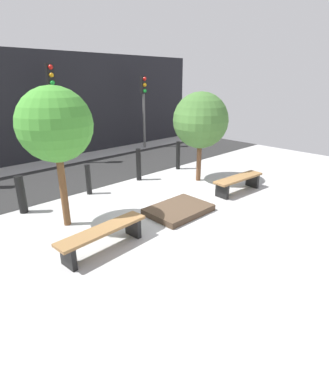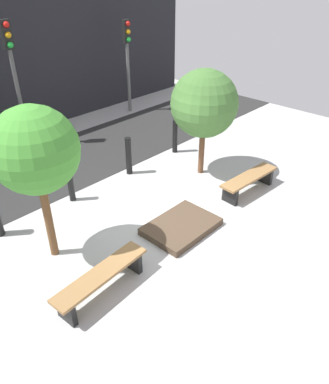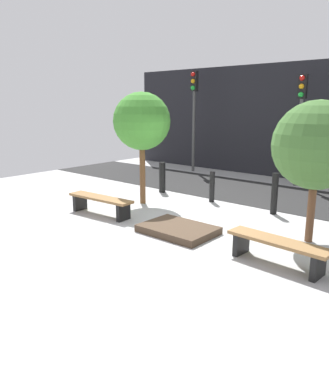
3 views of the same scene
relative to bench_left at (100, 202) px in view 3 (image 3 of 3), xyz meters
name	(u,v)px [view 3 (image 3 of 3)]	position (x,y,z in m)	size (l,w,h in m)	color
ground_plane	(186,229)	(2.34, 0.50, -0.34)	(18.00, 18.00, 0.00)	#A9A9A9
road_strip	(271,195)	(2.34, 4.79, -0.34)	(18.00, 3.21, 0.01)	#262626
building_facade	(313,122)	(2.34, 7.95, 1.77)	(16.20, 0.50, 4.23)	black
bench_left	(100,202)	(0.00, 0.00, 0.00)	(1.94, 0.54, 0.47)	black
bench_right	(277,247)	(4.69, 0.00, 0.00)	(1.83, 0.55, 0.47)	black
planter_bed	(178,229)	(2.34, 0.20, -0.26)	(1.57, 1.12, 0.16)	#483729
tree_behind_left_bench	(142,122)	(0.00, 1.54, 1.93)	(1.56, 1.56, 3.07)	brown
tree_behind_right_bench	(317,146)	(4.69, 1.54, 1.61)	(1.73, 1.73, 2.83)	brown
bollard_far_left	(162,177)	(-0.48, 2.93, 0.14)	(0.21, 0.21, 0.96)	black
bollard_left	(212,187)	(1.40, 2.93, 0.10)	(0.15, 0.15, 0.89)	black
bollard_center	(274,194)	(3.29, 2.93, 0.19)	(0.17, 0.17, 1.06)	black
traffic_light_west	(194,104)	(-2.03, 6.68, 2.42)	(0.28, 0.27, 4.03)	#484848
traffic_light_mid_west	(301,110)	(2.34, 6.68, 2.21)	(0.28, 0.27, 3.70)	#515151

